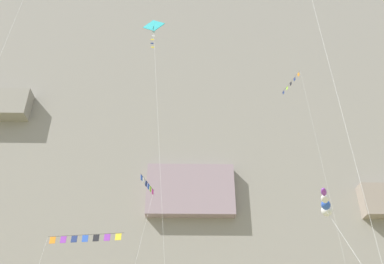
{
  "coord_description": "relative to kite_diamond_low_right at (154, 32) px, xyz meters",
  "views": [
    {
      "loc": [
        -0.64,
        -6.52,
        2.04
      ],
      "look_at": [
        -0.18,
        21.67,
        19.81
      ],
      "focal_mm": 38.75,
      "sensor_mm": 36.0,
      "label": 1
    }
  ],
  "objects": [
    {
      "name": "cliff_face",
      "position": [
        3.63,
        36.82,
        5.98
      ],
      "size": [
        180.0,
        26.64,
        71.32
      ],
      "color": "gray",
      "rests_on": "ground"
    },
    {
      "name": "kite_diamond_low_right",
      "position": [
        0.0,
        0.0,
        0.0
      ],
      "size": [
        3.66,
        2.77,
        31.65
      ],
      "color": "teal",
      "rests_on": "ground"
    },
    {
      "name": "kite_banner_high_center",
      "position": [
        -0.32,
        4.79,
        -13.8
      ],
      "size": [
        2.12,
        6.47,
        17.1
      ],
      "color": "black",
      "rests_on": "ground"
    },
    {
      "name": "kite_banner_high_left",
      "position": [
        -4.15,
        1.54,
        -18.85
      ],
      "size": [
        5.57,
        5.89,
        11.46
      ],
      "color": "black",
      "rests_on": "ground"
    },
    {
      "name": "kite_banner_mid_left",
      "position": [
        14.81,
        8.02,
        -3.57
      ],
      "size": [
        2.29,
        4.52,
        31.06
      ],
      "color": "black",
      "rests_on": "ground"
    },
    {
      "name": "kite_windsock_upper_mid",
      "position": [
        9.57,
        -8.86,
        -20.26
      ],
      "size": [
        2.28,
        5.99,
        9.73
      ],
      "color": "white",
      "rests_on": "ground"
    }
  ]
}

